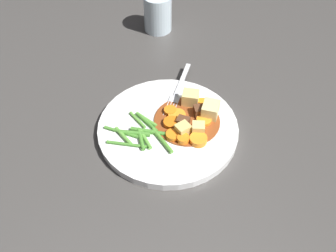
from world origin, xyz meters
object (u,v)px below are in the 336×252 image
at_px(potato_chunk_2, 198,128).
at_px(dinner_plate, 168,129).
at_px(carrot_slice_1, 170,111).
at_px(meat_chunk_1, 183,122).
at_px(fork, 178,90).
at_px(water_glass, 158,13).
at_px(potato_chunk_0, 210,109).
at_px(carrot_slice_6, 183,139).
at_px(potato_chunk_1, 190,98).
at_px(potato_chunk_3, 183,129).
at_px(meat_chunk_0, 199,111).
at_px(carrot_slice_3, 173,135).
at_px(carrot_slice_0, 203,105).
at_px(carrot_slice_5, 172,125).
at_px(carrot_slice_2, 204,120).
at_px(carrot_slice_7, 177,116).
at_px(carrot_slice_4, 198,140).

bearing_deg(potato_chunk_2, dinner_plate, 145.59).
relative_size(carrot_slice_1, meat_chunk_1, 1.09).
xyz_separation_m(fork, water_glass, (0.04, 0.26, 0.03)).
xyz_separation_m(potato_chunk_0, potato_chunk_2, (-0.04, -0.04, -0.00)).
xyz_separation_m(carrot_slice_6, potato_chunk_1, (0.05, 0.09, 0.01)).
height_order(potato_chunk_3, meat_chunk_0, potato_chunk_3).
height_order(carrot_slice_3, potato_chunk_2, potato_chunk_2).
relative_size(carrot_slice_0, carrot_slice_5, 1.12).
xyz_separation_m(carrot_slice_2, carrot_slice_6, (-0.06, -0.03, 0.00)).
relative_size(dinner_plate, potato_chunk_3, 10.58).
bearing_deg(carrot_slice_2, dinner_plate, 169.48).
height_order(potato_chunk_1, potato_chunk_3, potato_chunk_1).
relative_size(carrot_slice_0, carrot_slice_2, 1.12).
distance_m(carrot_slice_1, carrot_slice_7, 0.02).
bearing_deg(meat_chunk_1, fork, 75.95).
height_order(carrot_slice_3, potato_chunk_1, potato_chunk_1).
xyz_separation_m(potato_chunk_0, potato_chunk_1, (-0.03, 0.04, -0.00)).
distance_m(carrot_slice_0, potato_chunk_3, 0.09).
distance_m(potato_chunk_2, meat_chunk_1, 0.04).
bearing_deg(carrot_slice_2, meat_chunk_0, 92.51).
relative_size(carrot_slice_4, carrot_slice_6, 1.42).
bearing_deg(meat_chunk_1, potato_chunk_2, -52.18).
bearing_deg(water_glass, carrot_slice_0, -91.01).
height_order(potato_chunk_0, meat_chunk_0, potato_chunk_0).
relative_size(carrot_slice_1, carrot_slice_2, 0.84).
xyz_separation_m(carrot_slice_3, carrot_slice_7, (0.03, 0.05, -0.00)).
relative_size(dinner_plate, carrot_slice_1, 10.86).
distance_m(carrot_slice_0, meat_chunk_1, 0.07).
relative_size(carrot_slice_2, meat_chunk_0, 1.37).
bearing_deg(fork, potato_chunk_1, -75.68).
relative_size(carrot_slice_0, carrot_slice_1, 1.33).
relative_size(carrot_slice_7, meat_chunk_1, 1.49).
bearing_deg(dinner_plate, carrot_slice_0, 18.85).
bearing_deg(meat_chunk_0, carrot_slice_4, -113.37).
bearing_deg(carrot_slice_6, water_glass, 79.03).
bearing_deg(carrot_slice_6, potato_chunk_1, 61.66).
bearing_deg(carrot_slice_2, potato_chunk_3, -164.06).
height_order(carrot_slice_6, fork, carrot_slice_6).
relative_size(carrot_slice_6, potato_chunk_0, 0.64).
xyz_separation_m(carrot_slice_4, meat_chunk_1, (-0.01, 0.05, 0.00)).
relative_size(carrot_slice_3, potato_chunk_3, 1.08).
height_order(potato_chunk_0, potato_chunk_2, potato_chunk_0).
distance_m(carrot_slice_1, water_glass, 0.33).
distance_m(carrot_slice_2, potato_chunk_2, 0.03).
distance_m(carrot_slice_2, carrot_slice_4, 0.05).
bearing_deg(potato_chunk_2, carrot_slice_6, -160.65).
distance_m(potato_chunk_1, water_glass, 0.31).
bearing_deg(carrot_slice_0, potato_chunk_3, -138.77).
height_order(carrot_slice_6, potato_chunk_0, potato_chunk_0).
bearing_deg(carrot_slice_3, carrot_slice_1, 75.16).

